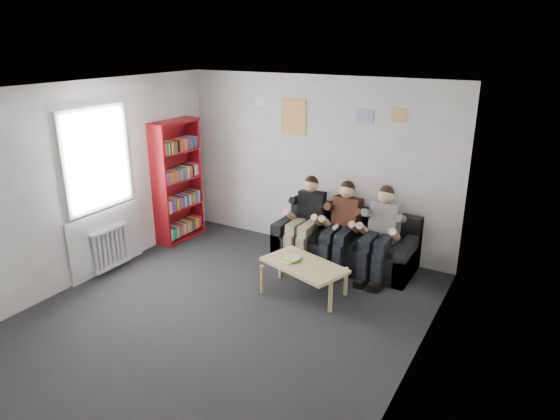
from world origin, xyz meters
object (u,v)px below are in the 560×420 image
Objects in this scene: bookshelf at (178,181)px; person_left at (305,220)px; person_right at (380,234)px; person_middle at (341,227)px; coffee_table at (304,267)px; sofa at (345,245)px.

person_left is (2.19, 0.27, -0.36)m from bookshelf.
person_right is (1.15, -0.00, 0.01)m from person_left.
person_right is at bearing 7.03° from bookshelf.
person_middle is 0.58m from person_right.
coffee_table is 0.84× the size of person_right.
sofa is 1.61× the size of person_middle.
person_left is at bearing 116.06° from coffee_table.
sofa is 1.18m from coffee_table.
person_left is 0.58m from person_middle.
person_middle is (2.77, 0.26, -0.36)m from bookshelf.
person_left is at bearing -176.27° from person_middle.
coffee_table is 1.12m from person_left.
person_left is 0.98× the size of person_right.
bookshelf reaches higher than person_left.
person_right is (0.58, -0.19, 0.35)m from sofa.
bookshelf is 2.24m from person_left.
sofa is at bearing 85.29° from coffee_table.
coffee_table is 1.21m from person_right.
person_left reaches higher than coffee_table.
person_right reaches higher than coffee_table.
person_right is (0.58, -0.00, 0.01)m from person_middle.
bookshelf is at bearing -170.76° from person_middle.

